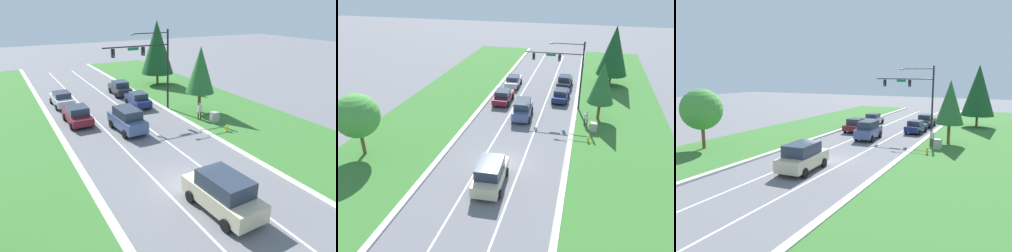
# 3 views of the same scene
# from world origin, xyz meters

# --- Properties ---
(ground_plane) EXTENTS (160.00, 160.00, 0.00)m
(ground_plane) POSITION_xyz_m (0.00, 0.00, 0.00)
(ground_plane) COLOR slate
(curb_strip_right) EXTENTS (0.50, 90.00, 0.15)m
(curb_strip_right) POSITION_xyz_m (5.65, 0.00, 0.07)
(curb_strip_right) COLOR beige
(curb_strip_right) RESTS_ON ground_plane
(curb_strip_left) EXTENTS (0.50, 90.00, 0.15)m
(curb_strip_left) POSITION_xyz_m (-5.65, 0.00, 0.07)
(curb_strip_left) COLOR beige
(curb_strip_left) RESTS_ON ground_plane
(grass_verge_right) EXTENTS (10.00, 90.00, 0.08)m
(grass_verge_right) POSITION_xyz_m (10.90, 0.00, 0.04)
(grass_verge_right) COLOR #38702D
(grass_verge_right) RESTS_ON ground_plane
(lane_stripe_inner_left) EXTENTS (0.14, 81.00, 0.01)m
(lane_stripe_inner_left) POSITION_xyz_m (-1.80, 0.00, 0.00)
(lane_stripe_inner_left) COLOR white
(lane_stripe_inner_left) RESTS_ON ground_plane
(lane_stripe_inner_right) EXTENTS (0.14, 81.00, 0.01)m
(lane_stripe_inner_right) POSITION_xyz_m (1.80, 0.00, 0.00)
(lane_stripe_inner_right) COLOR white
(lane_stripe_inner_right) RESTS_ON ground_plane
(traffic_signal_mast) EXTENTS (6.84, 0.41, 8.20)m
(traffic_signal_mast) POSITION_xyz_m (4.11, 14.31, 5.41)
(traffic_signal_mast) COLOR black
(traffic_signal_mast) RESTS_ON ground_plane
(charcoal_sedan) EXTENTS (2.14, 4.37, 1.72)m
(charcoal_sedan) POSITION_xyz_m (3.59, 22.25, 0.85)
(charcoal_sedan) COLOR #28282D
(charcoal_sedan) RESTS_ON ground_plane
(silver_sedan) EXTENTS (2.08, 4.57, 1.61)m
(silver_sedan) POSITION_xyz_m (-3.66, 20.77, 0.81)
(silver_sedan) COLOR silver
(silver_sedan) RESTS_ON ground_plane
(champagne_suv) EXTENTS (2.47, 4.96, 2.15)m
(champagne_suv) POSITION_xyz_m (-0.01, -3.12, 1.10)
(champagne_suv) COLOR beige
(champagne_suv) RESTS_ON ground_plane
(navy_sedan) EXTENTS (2.11, 4.30, 1.58)m
(navy_sedan) POSITION_xyz_m (3.60, 16.71, 0.79)
(navy_sedan) COLOR navy
(navy_sedan) RESTS_ON ground_plane
(burgundy_sedan) EXTENTS (2.15, 4.61, 1.70)m
(burgundy_sedan) POSITION_xyz_m (-3.50, 14.34, 0.85)
(burgundy_sedan) COLOR maroon
(burgundy_sedan) RESTS_ON ground_plane
(slate_blue_suv) EXTENTS (2.25, 4.74, 2.12)m
(slate_blue_suv) POSITION_xyz_m (-0.15, 10.31, 1.09)
(slate_blue_suv) COLOR #475684
(slate_blue_suv) RESTS_ON ground_plane
(utility_cabinet) EXTENTS (0.70, 0.60, 1.06)m
(utility_cabinet) POSITION_xyz_m (7.84, 8.48, 0.53)
(utility_cabinet) COLOR #9E9E99
(utility_cabinet) RESTS_ON ground_plane
(pedestrian) EXTENTS (0.41, 0.27, 1.69)m
(pedestrian) POSITION_xyz_m (7.00, 9.76, 0.94)
(pedestrian) COLOR #42382D
(pedestrian) RESTS_ON ground_plane
(fire_hydrant) EXTENTS (0.34, 0.20, 0.70)m
(fire_hydrant) POSITION_xyz_m (7.39, 6.03, 0.34)
(fire_hydrant) COLOR gold
(fire_hydrant) RESTS_ON ground_plane
(conifer_near_right_tree) EXTENTS (2.87, 2.87, 6.71)m
(conifer_near_right_tree) POSITION_xyz_m (8.30, 11.83, 4.39)
(conifer_near_right_tree) COLOR brown
(conifer_near_right_tree) RESTS_ON ground_plane
(conifer_far_right_tree) EXTENTS (4.33, 4.33, 8.55)m
(conifer_far_right_tree) POSITION_xyz_m (9.98, 24.80, 5.08)
(conifer_far_right_tree) COLOR brown
(conifer_far_right_tree) RESTS_ON ground_plane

